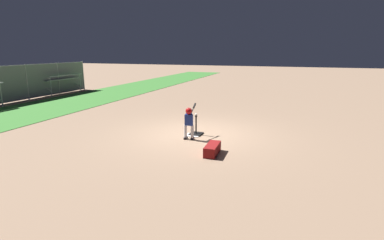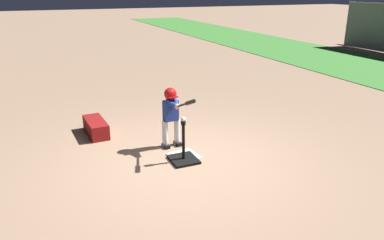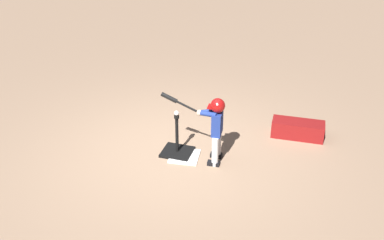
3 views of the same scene
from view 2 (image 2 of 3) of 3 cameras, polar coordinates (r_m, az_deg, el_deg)
ground_plane at (r=5.96m, az=-0.95°, el=-6.47°), size 90.00×90.00×0.00m
home_plate at (r=6.15m, az=-1.24°, el=-5.51°), size 0.49×0.49×0.02m
batting_tee at (r=5.98m, az=-1.29°, el=-5.49°), size 0.46×0.42×0.67m
batter_child at (r=6.30m, az=-3.13°, el=1.44°), size 0.94×0.33×1.06m
baseball at (r=5.75m, az=-1.34°, el=0.12°), size 0.07×0.07×0.07m
equipment_bag at (r=7.24m, az=-14.43°, el=-1.07°), size 0.86×0.36×0.28m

